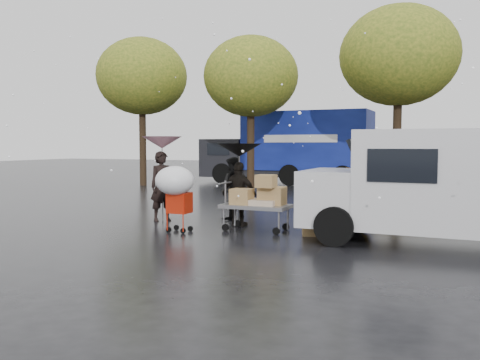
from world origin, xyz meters
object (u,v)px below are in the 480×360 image
at_px(vendor_cart, 259,199).
at_px(shopping_cart, 175,184).
at_px(white_van, 441,185).
at_px(person_black, 239,194).
at_px(blue_truck, 291,148).
at_px(yellow_taxi, 392,174).
at_px(person_pink, 162,186).

relative_size(vendor_cart, shopping_cart, 1.04).
bearing_deg(white_van, person_black, 174.33).
distance_m(person_black, vendor_cart, 0.77).
height_order(person_black, blue_truck, blue_truck).
height_order(person_black, shopping_cart, person_black).
xyz_separation_m(person_black, white_van, (4.40, -0.44, 0.40)).
relative_size(person_black, shopping_cart, 1.04).
distance_m(vendor_cart, white_van, 3.77).
bearing_deg(vendor_cart, blue_truck, 105.19).
xyz_separation_m(vendor_cart, white_van, (3.74, -0.04, 0.43)).
bearing_deg(person_black, shopping_cart, 62.27).
bearing_deg(yellow_taxi, person_black, 153.42).
bearing_deg(yellow_taxi, shopping_cart, 150.60).
bearing_deg(yellow_taxi, person_pink, 143.59).
relative_size(person_pink, yellow_taxi, 0.44).
relative_size(vendor_cart, blue_truck, 0.18).
xyz_separation_m(person_pink, shopping_cart, (1.22, -1.40, 0.19)).
distance_m(person_pink, vendor_cart, 2.81).
relative_size(person_pink, white_van, 0.36).
relative_size(vendor_cart, white_van, 0.31).
bearing_deg(shopping_cart, vendor_cart, 32.15).
height_order(white_van, yellow_taxi, white_van).
bearing_deg(person_pink, blue_truck, 40.19).
bearing_deg(shopping_cart, person_pink, 131.18).
distance_m(person_black, white_van, 4.44).
bearing_deg(white_van, person_pink, 176.02).
height_order(person_pink, yellow_taxi, person_pink).
distance_m(shopping_cart, yellow_taxi, 13.27).
bearing_deg(vendor_cart, white_van, -0.58).
xyz_separation_m(person_black, shopping_cart, (-0.90, -1.38, 0.30)).
bearing_deg(shopping_cart, person_black, 56.85).
xyz_separation_m(blue_truck, yellow_taxi, (4.97, -1.38, -1.08)).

